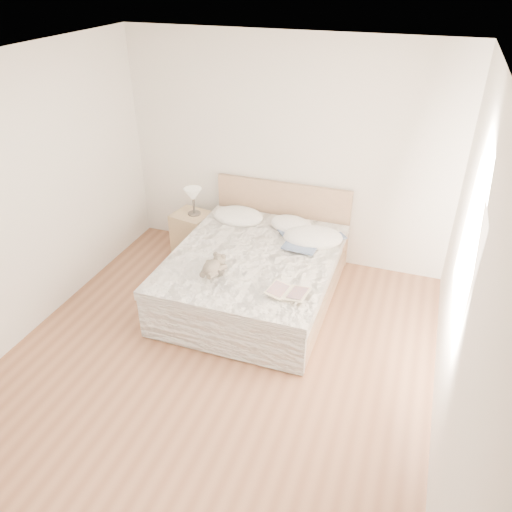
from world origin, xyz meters
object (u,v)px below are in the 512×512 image
bed (256,273)px  childrens_book (288,292)px  photo_book (239,221)px  table_lamp (193,196)px  teddy_bear (212,272)px  nightstand (193,234)px

bed → childrens_book: (0.56, -0.68, 0.32)m
photo_book → childrens_book: size_ratio=0.81×
photo_book → childrens_book: (0.97, -1.22, 0.00)m
table_lamp → teddy_bear: size_ratio=1.15×
childrens_book → teddy_bear: bearing=-175.5°
nightstand → table_lamp: 0.53m
table_lamp → photo_book: bearing=-10.2°
table_lamp → childrens_book: 2.11m
table_lamp → childrens_book: size_ratio=0.89×
bed → nightstand: size_ratio=3.83×
bed → photo_book: 0.75m
teddy_bear → childrens_book: bearing=0.6°
table_lamp → bed: bearing=-31.9°
nightstand → table_lamp: table_lamp is taller
bed → nightstand: bearing=149.5°
childrens_book → table_lamp: bearing=148.5°
photo_book → childrens_book: 1.56m
bed → teddy_bear: 0.76m
table_lamp → photo_book: (0.65, -0.12, -0.18)m
nightstand → teddy_bear: teddy_bear is taller
nightstand → photo_book: photo_book is taller
bed → photo_book: (-0.41, 0.54, 0.32)m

